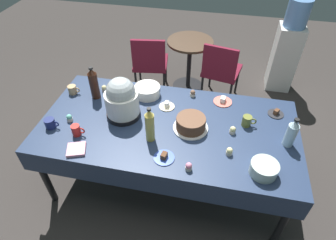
{
  "coord_description": "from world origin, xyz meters",
  "views": [
    {
      "loc": [
        0.37,
        -1.74,
        2.4
      ],
      "look_at": [
        0.0,
        0.0,
        0.8
      ],
      "focal_mm": 30.26,
      "sensor_mm": 36.0,
      "label": 1
    }
  ],
  "objects_px": {
    "cupcake_cocoa": "(104,88)",
    "coffee_mug_navy": "(50,123)",
    "ceramic_snack_bowl": "(147,91)",
    "soda_bottle_ginger_ale": "(150,125)",
    "round_cafe_table": "(189,56)",
    "potluck_table": "(168,129)",
    "dessert_plate_cobalt": "(164,157)",
    "cupcake_mint": "(229,151)",
    "glass_salad_bowl": "(264,169)",
    "slow_cooker": "(122,99)",
    "maroon_chair_left": "(150,61)",
    "cupcake_vanilla": "(233,130)",
    "maroon_chair_right": "(221,69)",
    "coffee_mug_red": "(76,130)",
    "dessert_plate_coral": "(223,101)",
    "coffee_mug_olive": "(247,121)",
    "dessert_plate_cream": "(167,106)",
    "dessert_plate_charcoal": "(276,113)",
    "frosted_layer_cake": "(191,123)",
    "soda_bottle_water": "(291,133)",
    "soda_bottle_cola": "(94,84)",
    "cupcake_berry": "(69,118)",
    "cupcake_lemon": "(193,93)",
    "water_cooler": "(287,49)",
    "cupcake_rose": "(189,167)",
    "coffee_mug_tan": "(73,90)"
  },
  "relations": [
    {
      "from": "cupcake_cocoa",
      "to": "coffee_mug_navy",
      "type": "height_order",
      "value": "coffee_mug_navy"
    },
    {
      "from": "ceramic_snack_bowl",
      "to": "soda_bottle_ginger_ale",
      "type": "relative_size",
      "value": 0.76
    },
    {
      "from": "coffee_mug_navy",
      "to": "round_cafe_table",
      "type": "height_order",
      "value": "coffee_mug_navy"
    },
    {
      "from": "potluck_table",
      "to": "dessert_plate_cobalt",
      "type": "distance_m",
      "value": 0.38
    },
    {
      "from": "cupcake_mint",
      "to": "glass_salad_bowl",
      "type": "bearing_deg",
      "value": -27.44
    },
    {
      "from": "slow_cooker",
      "to": "maroon_chair_left",
      "type": "bearing_deg",
      "value": 95.38
    },
    {
      "from": "cupcake_vanilla",
      "to": "maroon_chair_right",
      "type": "relative_size",
      "value": 0.08
    },
    {
      "from": "soda_bottle_ginger_ale",
      "to": "coffee_mug_navy",
      "type": "xyz_separation_m",
      "value": [
        -0.86,
        -0.04,
        -0.11
      ]
    },
    {
      "from": "slow_cooker",
      "to": "coffee_mug_red",
      "type": "distance_m",
      "value": 0.45
    },
    {
      "from": "dessert_plate_coral",
      "to": "coffee_mug_olive",
      "type": "distance_m",
      "value": 0.36
    },
    {
      "from": "dessert_plate_cream",
      "to": "dessert_plate_charcoal",
      "type": "xyz_separation_m",
      "value": [
        0.97,
        0.1,
        -0.0
      ]
    },
    {
      "from": "glass_salad_bowl",
      "to": "frosted_layer_cake",
      "type": "bearing_deg",
      "value": 148.64
    },
    {
      "from": "soda_bottle_water",
      "to": "soda_bottle_ginger_ale",
      "type": "height_order",
      "value": "soda_bottle_ginger_ale"
    },
    {
      "from": "soda_bottle_ginger_ale",
      "to": "soda_bottle_cola",
      "type": "bearing_deg",
      "value": 146.13
    },
    {
      "from": "cupcake_mint",
      "to": "soda_bottle_ginger_ale",
      "type": "distance_m",
      "value": 0.64
    },
    {
      "from": "glass_salad_bowl",
      "to": "cupcake_vanilla",
      "type": "height_order",
      "value": "glass_salad_bowl"
    },
    {
      "from": "ceramic_snack_bowl",
      "to": "potluck_table",
      "type": "bearing_deg",
      "value": -52.95
    },
    {
      "from": "cupcake_vanilla",
      "to": "coffee_mug_navy",
      "type": "relative_size",
      "value": 0.53
    },
    {
      "from": "ceramic_snack_bowl",
      "to": "cupcake_berry",
      "type": "xyz_separation_m",
      "value": [
        -0.56,
        -0.5,
        -0.02
      ]
    },
    {
      "from": "dessert_plate_cream",
      "to": "coffee_mug_navy",
      "type": "bearing_deg",
      "value": -152.76
    },
    {
      "from": "cupcake_lemon",
      "to": "soda_bottle_water",
      "type": "xyz_separation_m",
      "value": [
        0.83,
        -0.47,
        0.09
      ]
    },
    {
      "from": "potluck_table",
      "to": "coffee_mug_olive",
      "type": "relative_size",
      "value": 18.38
    },
    {
      "from": "ceramic_snack_bowl",
      "to": "dessert_plate_charcoal",
      "type": "xyz_separation_m",
      "value": [
        1.19,
        -0.04,
        -0.04
      ]
    },
    {
      "from": "dessert_plate_cream",
      "to": "water_cooler",
      "type": "relative_size",
      "value": 0.12
    },
    {
      "from": "dessert_plate_cream",
      "to": "maroon_chair_right",
      "type": "xyz_separation_m",
      "value": [
        0.44,
        1.19,
        -0.27
      ]
    },
    {
      "from": "maroon_chair_left",
      "to": "cupcake_cocoa",
      "type": "bearing_deg",
      "value": -98.98
    },
    {
      "from": "ceramic_snack_bowl",
      "to": "soda_bottle_water",
      "type": "bearing_deg",
      "value": -17.7
    },
    {
      "from": "cupcake_lemon",
      "to": "cupcake_rose",
      "type": "bearing_deg",
      "value": -83.7
    },
    {
      "from": "cupcake_berry",
      "to": "coffee_mug_red",
      "type": "relative_size",
      "value": 0.59
    },
    {
      "from": "coffee_mug_red",
      "to": "dessert_plate_coral",
      "type": "bearing_deg",
      "value": 30.78
    },
    {
      "from": "ceramic_snack_bowl",
      "to": "round_cafe_table",
      "type": "xyz_separation_m",
      "value": [
        0.23,
        1.27,
        -0.3
      ]
    },
    {
      "from": "dessert_plate_charcoal",
      "to": "coffee_mug_red",
      "type": "bearing_deg",
      "value": -159.62
    },
    {
      "from": "dessert_plate_cream",
      "to": "dessert_plate_coral",
      "type": "height_order",
      "value": "dessert_plate_cream"
    },
    {
      "from": "coffee_mug_olive",
      "to": "round_cafe_table",
      "type": "height_order",
      "value": "coffee_mug_olive"
    },
    {
      "from": "cupcake_mint",
      "to": "maroon_chair_right",
      "type": "xyz_separation_m",
      "value": [
        -0.14,
        1.65,
        -0.29
      ]
    },
    {
      "from": "dessert_plate_charcoal",
      "to": "dessert_plate_cream",
      "type": "bearing_deg",
      "value": -174.19
    },
    {
      "from": "coffee_mug_tan",
      "to": "round_cafe_table",
      "type": "distance_m",
      "value": 1.7
    },
    {
      "from": "ceramic_snack_bowl",
      "to": "maroon_chair_left",
      "type": "relative_size",
      "value": 0.29
    },
    {
      "from": "dessert_plate_cream",
      "to": "water_cooler",
      "type": "xyz_separation_m",
      "value": [
        1.27,
        1.7,
        -0.17
      ]
    },
    {
      "from": "coffee_mug_navy",
      "to": "water_cooler",
      "type": "bearing_deg",
      "value": 45.02
    },
    {
      "from": "cupcake_cocoa",
      "to": "coffee_mug_red",
      "type": "bearing_deg",
      "value": -89.69
    },
    {
      "from": "cupcake_cocoa",
      "to": "cupcake_rose",
      "type": "distance_m",
      "value": 1.23
    },
    {
      "from": "coffee_mug_olive",
      "to": "coffee_mug_navy",
      "type": "distance_m",
      "value": 1.66
    },
    {
      "from": "cupcake_cocoa",
      "to": "soda_bottle_water",
      "type": "relative_size",
      "value": 0.25
    },
    {
      "from": "coffee_mug_tan",
      "to": "water_cooler",
      "type": "bearing_deg",
      "value": 37.42
    },
    {
      "from": "dessert_plate_cream",
      "to": "maroon_chair_right",
      "type": "distance_m",
      "value": 1.29
    },
    {
      "from": "frosted_layer_cake",
      "to": "soda_bottle_water",
      "type": "height_order",
      "value": "soda_bottle_water"
    },
    {
      "from": "cupcake_lemon",
      "to": "potluck_table",
      "type": "bearing_deg",
      "value": -108.63
    },
    {
      "from": "coffee_mug_red",
      "to": "frosted_layer_cake",
      "type": "bearing_deg",
      "value": 16.38
    },
    {
      "from": "potluck_table",
      "to": "soda_bottle_water",
      "type": "xyz_separation_m",
      "value": [
        0.98,
        -0.03,
        0.19
      ]
    }
  ]
}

